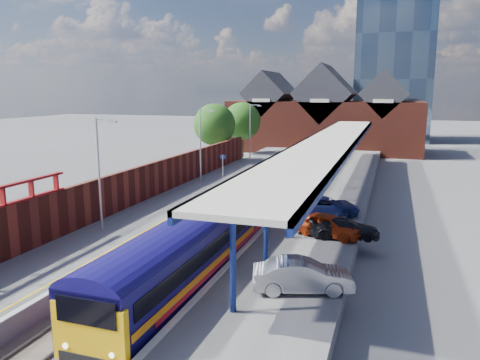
{
  "coord_description": "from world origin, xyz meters",
  "views": [
    {
      "loc": [
        10.63,
        -18.29,
        9.6
      ],
      "look_at": [
        -0.81,
        16.59,
        2.6
      ],
      "focal_mm": 35.0,
      "sensor_mm": 36.0,
      "label": 1
    }
  ],
  "objects_px": {
    "lamp_post_d": "(251,128)",
    "parked_car_silver": "(303,276)",
    "lamp_post_b": "(101,167)",
    "lamp_post_c": "(202,141)",
    "parked_car_dark": "(344,228)",
    "parked_car_red": "(328,225)",
    "parked_car_blue": "(326,206)",
    "platform_sign": "(223,163)",
    "relay_cabinet": "(131,346)",
    "train": "(293,168)"
  },
  "relations": [
    {
      "from": "lamp_post_c",
      "to": "parked_car_red",
      "type": "bearing_deg",
      "value": -43.6
    },
    {
      "from": "train",
      "to": "lamp_post_c",
      "type": "height_order",
      "value": "lamp_post_c"
    },
    {
      "from": "train",
      "to": "parked_car_dark",
      "type": "xyz_separation_m",
      "value": [
        6.7,
        -17.3,
        -0.52
      ]
    },
    {
      "from": "lamp_post_b",
      "to": "parked_car_red",
      "type": "relative_size",
      "value": 1.7
    },
    {
      "from": "lamp_post_c",
      "to": "lamp_post_d",
      "type": "bearing_deg",
      "value": 90.0
    },
    {
      "from": "lamp_post_d",
      "to": "parked_car_red",
      "type": "bearing_deg",
      "value": -64.84
    },
    {
      "from": "platform_sign",
      "to": "parked_car_blue",
      "type": "distance_m",
      "value": 15.29
    },
    {
      "from": "lamp_post_d",
      "to": "parked_car_blue",
      "type": "height_order",
      "value": "lamp_post_d"
    },
    {
      "from": "lamp_post_b",
      "to": "lamp_post_c",
      "type": "bearing_deg",
      "value": 90.0
    },
    {
      "from": "lamp_post_c",
      "to": "platform_sign",
      "type": "distance_m",
      "value": 3.34
    },
    {
      "from": "lamp_post_c",
      "to": "platform_sign",
      "type": "xyz_separation_m",
      "value": [
        1.36,
        2.0,
        -2.3
      ]
    },
    {
      "from": "platform_sign",
      "to": "parked_car_dark",
      "type": "bearing_deg",
      "value": -48.57
    },
    {
      "from": "parked_car_silver",
      "to": "parked_car_dark",
      "type": "relative_size",
      "value": 1.05
    },
    {
      "from": "lamp_post_c",
      "to": "lamp_post_b",
      "type": "bearing_deg",
      "value": -90.0
    },
    {
      "from": "train",
      "to": "parked_car_blue",
      "type": "relative_size",
      "value": 13.93
    },
    {
      "from": "lamp_post_d",
      "to": "parked_car_red",
      "type": "xyz_separation_m",
      "value": [
        13.6,
        -28.95,
        -3.29
      ]
    },
    {
      "from": "train",
      "to": "lamp_post_c",
      "type": "relative_size",
      "value": 9.42
    },
    {
      "from": "lamp_post_d",
      "to": "parked_car_blue",
      "type": "distance_m",
      "value": 27.5
    },
    {
      "from": "parked_car_red",
      "to": "parked_car_blue",
      "type": "bearing_deg",
      "value": 26.0
    },
    {
      "from": "lamp_post_c",
      "to": "parked_car_dark",
      "type": "bearing_deg",
      "value": -41.65
    },
    {
      "from": "train",
      "to": "lamp_post_d",
      "type": "relative_size",
      "value": 9.42
    },
    {
      "from": "train",
      "to": "parked_car_red",
      "type": "relative_size",
      "value": 16.01
    },
    {
      "from": "lamp_post_b",
      "to": "parked_car_dark",
      "type": "bearing_deg",
      "value": 11.85
    },
    {
      "from": "train",
      "to": "parked_car_red",
      "type": "height_order",
      "value": "train"
    },
    {
      "from": "platform_sign",
      "to": "parked_car_dark",
      "type": "distance_m",
      "value": 19.97
    },
    {
      "from": "lamp_post_d",
      "to": "parked_car_silver",
      "type": "xyz_separation_m",
      "value": [
        13.61,
        -37.24,
        -3.28
      ]
    },
    {
      "from": "lamp_post_b",
      "to": "parked_car_red",
      "type": "height_order",
      "value": "lamp_post_b"
    },
    {
      "from": "parked_car_silver",
      "to": "lamp_post_b",
      "type": "bearing_deg",
      "value": 51.34
    },
    {
      "from": "parked_car_dark",
      "to": "parked_car_silver",
      "type": "bearing_deg",
      "value": 163.84
    },
    {
      "from": "lamp_post_d",
      "to": "parked_car_silver",
      "type": "distance_m",
      "value": 39.78
    },
    {
      "from": "train",
      "to": "lamp_post_d",
      "type": "bearing_deg",
      "value": 124.0
    },
    {
      "from": "lamp_post_c",
      "to": "relay_cabinet",
      "type": "distance_m",
      "value": 28.41
    },
    {
      "from": "platform_sign",
      "to": "relay_cabinet",
      "type": "bearing_deg",
      "value": -76.28
    },
    {
      "from": "lamp_post_d",
      "to": "parked_car_red",
      "type": "height_order",
      "value": "lamp_post_d"
    },
    {
      "from": "parked_car_dark",
      "to": "parked_car_red",
      "type": "bearing_deg",
      "value": 80.57
    },
    {
      "from": "train",
      "to": "parked_car_blue",
      "type": "distance_m",
      "value": 13.42
    },
    {
      "from": "platform_sign",
      "to": "parked_car_red",
      "type": "relative_size",
      "value": 0.61
    },
    {
      "from": "lamp_post_b",
      "to": "parked_car_red",
      "type": "bearing_deg",
      "value": 12.64
    },
    {
      "from": "parked_car_red",
      "to": "parked_car_silver",
      "type": "relative_size",
      "value": 0.95
    },
    {
      "from": "train",
      "to": "lamp_post_b",
      "type": "distance_m",
      "value": 22.01
    },
    {
      "from": "lamp_post_d",
      "to": "parked_car_silver",
      "type": "bearing_deg",
      "value": -69.92
    },
    {
      "from": "platform_sign",
      "to": "parked_car_silver",
      "type": "bearing_deg",
      "value": -62.2
    },
    {
      "from": "parked_car_red",
      "to": "parked_car_dark",
      "type": "xyz_separation_m",
      "value": [
        0.95,
        0.0,
        -0.1
      ]
    },
    {
      "from": "parked_car_dark",
      "to": "relay_cabinet",
      "type": "relative_size",
      "value": 4.13
    },
    {
      "from": "lamp_post_b",
      "to": "relay_cabinet",
      "type": "xyz_separation_m",
      "value": [
        8.39,
        -10.77,
        -4.49
      ]
    },
    {
      "from": "lamp_post_b",
      "to": "parked_car_dark",
      "type": "distance_m",
      "value": 15.25
    },
    {
      "from": "parked_car_blue",
      "to": "lamp_post_b",
      "type": "bearing_deg",
      "value": 107.25
    },
    {
      "from": "lamp_post_c",
      "to": "parked_car_red",
      "type": "distance_m",
      "value": 19.07
    },
    {
      "from": "train",
      "to": "platform_sign",
      "type": "relative_size",
      "value": 26.37
    },
    {
      "from": "lamp_post_d",
      "to": "parked_car_dark",
      "type": "relative_size",
      "value": 1.7
    }
  ]
}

